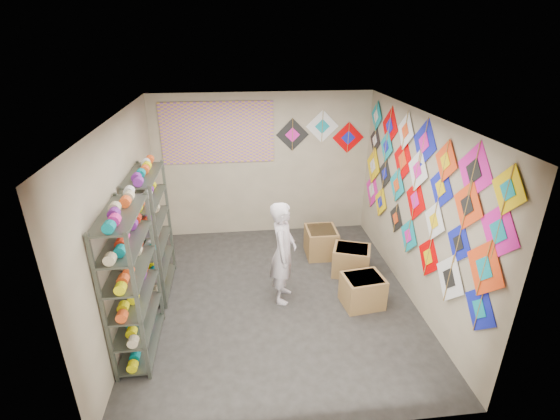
{
  "coord_description": "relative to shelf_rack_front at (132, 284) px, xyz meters",
  "views": [
    {
      "loc": [
        -0.51,
        -5.01,
        3.68
      ],
      "look_at": [
        0.1,
        0.3,
        1.3
      ],
      "focal_mm": 26.0,
      "sensor_mm": 36.0,
      "label": 1
    }
  ],
  "objects": [
    {
      "name": "ground",
      "position": [
        1.78,
        0.85,
        -0.95
      ],
      "size": [
        4.5,
        4.5,
        0.0
      ],
      "primitive_type": "plane",
      "color": "#282623"
    },
    {
      "name": "room_walls",
      "position": [
        1.78,
        0.85,
        0.69
      ],
      "size": [
        4.5,
        4.5,
        4.5
      ],
      "color": "tan",
      "rests_on": "ground"
    },
    {
      "name": "shelf_rack_front",
      "position": [
        0.0,
        0.0,
        0.0
      ],
      "size": [
        0.4,
        1.1,
        1.9
      ],
      "primitive_type": "cube",
      "color": "#4C5147",
      "rests_on": "ground"
    },
    {
      "name": "shelf_rack_back",
      "position": [
        0.0,
        1.3,
        0.0
      ],
      "size": [
        0.4,
        1.1,
        1.9
      ],
      "primitive_type": "cube",
      "color": "#4C5147",
      "rests_on": "ground"
    },
    {
      "name": "string_spools",
      "position": [
        -0.0,
        0.65,
        0.1
      ],
      "size": [
        0.12,
        2.36,
        0.12
      ],
      "color": "#FB23A3",
      "rests_on": "ground"
    },
    {
      "name": "kite_wall_display",
      "position": [
        3.76,
        0.84,
        0.71
      ],
      "size": [
        0.06,
        4.23,
        2.04
      ],
      "color": "#141EB4",
      "rests_on": "room_walls"
    },
    {
      "name": "back_wall_kites",
      "position": [
        2.85,
        3.09,
        1.0
      ],
      "size": [
        1.65,
        0.02,
        0.83
      ],
      "color": "black",
      "rests_on": "room_walls"
    },
    {
      "name": "poster",
      "position": [
        0.98,
        3.08,
        1.05
      ],
      "size": [
        2.0,
        0.01,
        1.1
      ],
      "primitive_type": "cube",
      "color": "purple",
      "rests_on": "room_walls"
    },
    {
      "name": "shopkeeper",
      "position": [
        1.89,
        0.84,
        -0.18
      ],
      "size": [
        0.74,
        0.64,
        1.55
      ],
      "primitive_type": "imported",
      "rotation": [
        0.0,
        0.0,
        1.32
      ],
      "color": "silver",
      "rests_on": "ground"
    },
    {
      "name": "carton_a",
      "position": [
        3.01,
        0.54,
        -0.72
      ],
      "size": [
        0.61,
        0.53,
        0.47
      ],
      "primitive_type": "cube",
      "rotation": [
        0.0,
        0.0,
        0.13
      ],
      "color": "olive",
      "rests_on": "ground"
    },
    {
      "name": "carton_b",
      "position": [
        3.07,
        1.37,
        -0.71
      ],
      "size": [
        0.71,
        0.64,
        0.47
      ],
      "primitive_type": "cube",
      "rotation": [
        0.0,
        0.0,
        -0.35
      ],
      "color": "olive",
      "rests_on": "ground"
    },
    {
      "name": "carton_c",
      "position": [
        2.71,
        2.03,
        -0.7
      ],
      "size": [
        0.52,
        0.58,
        0.5
      ],
      "primitive_type": "cube",
      "rotation": [
        0.0,
        0.0,
        -0.0
      ],
      "color": "olive",
      "rests_on": "ground"
    }
  ]
}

